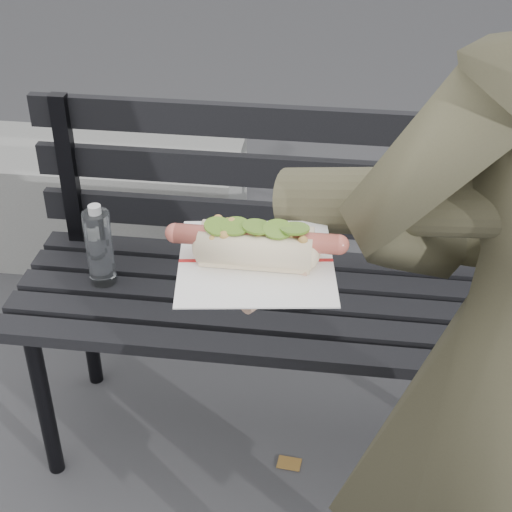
{
  "coord_description": "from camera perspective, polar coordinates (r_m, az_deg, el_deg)",
  "views": [
    {
      "loc": [
        0.12,
        -0.72,
        1.58
      ],
      "look_at": [
        0.02,
        0.07,
        1.05
      ],
      "focal_mm": 55.0,
      "sensor_mm": 36.0,
      "label": 1
    }
  ],
  "objects": [
    {
      "name": "concrete_block",
      "position": [
        2.88,
        -13.18,
        3.98
      ],
      "size": [
        1.2,
        0.4,
        0.4
      ],
      "primitive_type": "cube",
      "color": "slate",
      "rests_on": "ground"
    },
    {
      "name": "held_hotdog",
      "position": [
        1.0,
        11.52,
        2.84
      ],
      "size": [
        0.63,
        0.31,
        0.2
      ],
      "color": "#47442F"
    },
    {
      "name": "park_bench",
      "position": [
        1.87,
        5.09,
        -0.91
      ],
      "size": [
        1.5,
        0.44,
        0.88
      ],
      "color": "black",
      "rests_on": "ground"
    }
  ]
}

